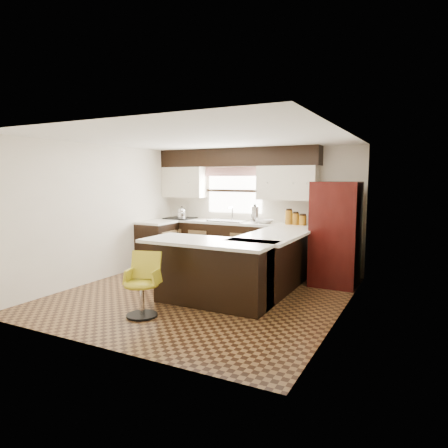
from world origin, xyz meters
The scene contains 30 objects.
floor centered at (0.00, 0.00, 0.00)m, with size 4.40×4.40×0.00m, color #49301A.
ceiling centered at (0.00, 0.00, 2.40)m, with size 4.40×4.40×0.00m, color silver.
wall_back centered at (0.00, 2.20, 1.20)m, with size 4.40×4.40×0.00m, color beige.
wall_front centered at (0.00, -2.20, 1.20)m, with size 4.40×4.40×0.00m, color beige.
wall_left centered at (-2.10, 0.00, 1.20)m, with size 4.40×4.40×0.00m, color beige.
wall_right centered at (2.10, 0.00, 1.20)m, with size 4.40×4.40×0.00m, color beige.
base_cab_back centered at (-0.45, 1.90, 0.45)m, with size 3.30×0.60×0.90m, color black.
base_cab_left centered at (-1.80, 1.25, 0.45)m, with size 0.60×0.70×0.90m, color black.
counter_back centered at (-0.45, 1.90, 0.92)m, with size 3.30×0.60×0.04m, color silver.
counter_left centered at (-1.80, 1.25, 0.92)m, with size 0.60×0.70×0.04m, color silver.
soffit centered at (-0.40, 2.03, 2.22)m, with size 3.40×0.35×0.36m, color black.
upper_cab_left centered at (-1.62, 2.03, 1.72)m, with size 0.94×0.35×0.64m, color beige.
upper_cab_right centered at (0.68, 2.03, 1.72)m, with size 1.14×0.35×0.64m, color beige.
window_pane centered at (-0.50, 2.18, 1.55)m, with size 1.20×0.02×0.90m, color white.
valance centered at (-0.50, 2.14, 1.94)m, with size 1.30×0.06×0.18m, color #D19B93.
sink centered at (-0.50, 1.88, 0.96)m, with size 0.75×0.45×0.03m, color #B2B2B7.
dishwasher centered at (0.55, 1.61, 0.43)m, with size 0.58×0.03×0.78m, color black.
cooktop centered at (-1.65, 1.88, 0.96)m, with size 0.58×0.50×0.03m, color black.
peninsula_long centered at (0.90, 0.62, 0.45)m, with size 0.60×1.95×0.90m, color black.
peninsula_return centered at (0.38, -0.35, 0.45)m, with size 1.65×0.60×0.90m, color black.
counter_pen_long centered at (0.95, 0.62, 0.92)m, with size 0.84×1.95×0.04m, color silver.
counter_pen_return centered at (0.35, -0.44, 0.92)m, with size 1.89×0.84×0.04m, color silver.
refrigerator centered at (1.70, 1.54, 0.88)m, with size 0.75×0.72×1.75m, color #350B08.
bar_chair centered at (-0.21, -1.22, 0.42)m, with size 0.45×0.45×0.84m, color gold, non-canonical shape.
kettle centered at (-1.61, 1.88, 1.09)m, with size 0.18×0.18×0.24m, color silver, non-canonical shape.
percolator centered at (0.07, 1.90, 1.11)m, with size 0.15×0.15×0.32m, color silver.
mixing_bowl centered at (0.29, 1.90, 0.98)m, with size 0.30×0.30×0.07m, color white.
canister_large centered at (0.75, 1.92, 1.08)m, with size 0.13×0.13×0.27m, color #996316.
canister_med centered at (0.89, 1.92, 1.05)m, with size 0.12×0.12×0.21m, color #996316.
canister_small centered at (1.02, 1.92, 1.04)m, with size 0.14×0.14×0.18m, color #996316.
Camera 1 is at (3.08, -5.24, 1.81)m, focal length 32.00 mm.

